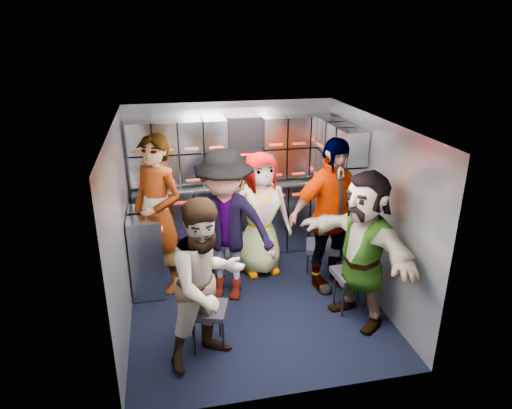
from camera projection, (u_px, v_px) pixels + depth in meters
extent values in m
plane|color=black|center=(254.00, 301.00, 5.37)|extent=(3.00, 3.00, 0.00)
cube|color=#959AA3|center=(232.00, 177.00, 6.36)|extent=(2.80, 0.04, 2.10)
cube|color=#959AA3|center=(121.00, 230.00, 4.72)|extent=(0.04, 3.00, 2.10)
cube|color=#959AA3|center=(372.00, 209.00, 5.26)|extent=(0.04, 3.00, 2.10)
cube|color=silver|center=(253.00, 124.00, 4.61)|extent=(2.80, 3.00, 0.02)
cube|color=#979DA7|center=(235.00, 220.00, 6.37)|extent=(2.68, 0.38, 0.99)
cube|color=#979DA7|center=(147.00, 251.00, 5.48)|extent=(0.38, 0.76, 0.99)
cube|color=#B2B4B9|center=(235.00, 185.00, 6.18)|extent=(2.68, 0.42, 0.03)
cube|color=#979DA7|center=(233.00, 149.00, 6.06)|extent=(2.68, 0.28, 0.82)
cube|color=#979DA7|center=(340.00, 157.00, 5.71)|extent=(0.28, 1.00, 0.82)
cube|color=#979DA7|center=(338.00, 232.00, 5.98)|extent=(0.28, 1.20, 1.00)
cube|color=red|center=(237.00, 199.00, 6.05)|extent=(2.60, 0.02, 0.03)
cube|color=black|center=(207.00, 310.00, 4.47)|extent=(0.47, 0.45, 0.06)
cylinder|color=black|center=(194.00, 338.00, 4.42)|extent=(0.02, 0.02, 0.40)
cylinder|color=black|center=(223.00, 334.00, 4.47)|extent=(0.02, 0.02, 0.40)
cylinder|color=black|center=(193.00, 323.00, 4.64)|extent=(0.02, 0.02, 0.40)
cylinder|color=black|center=(220.00, 320.00, 4.69)|extent=(0.02, 0.02, 0.40)
cube|color=black|center=(224.00, 258.00, 5.50)|extent=(0.40, 0.39, 0.06)
cylinder|color=black|center=(215.00, 280.00, 5.45)|extent=(0.02, 0.02, 0.39)
cylinder|color=black|center=(237.00, 277.00, 5.50)|extent=(0.02, 0.02, 0.39)
cylinder|color=black|center=(212.00, 270.00, 5.66)|extent=(0.02, 0.02, 0.39)
cylinder|color=black|center=(234.00, 268.00, 5.71)|extent=(0.02, 0.02, 0.39)
cube|color=black|center=(258.00, 236.00, 6.07)|extent=(0.47, 0.46, 0.06)
cylinder|color=black|center=(249.00, 256.00, 6.01)|extent=(0.02, 0.02, 0.39)
cylinder|color=black|center=(269.00, 254.00, 6.06)|extent=(0.02, 0.02, 0.39)
cylinder|color=black|center=(246.00, 248.00, 6.22)|extent=(0.02, 0.02, 0.39)
cylinder|color=black|center=(265.00, 246.00, 6.28)|extent=(0.02, 0.02, 0.39)
cube|color=black|center=(323.00, 247.00, 5.71)|extent=(0.50, 0.49, 0.06)
cylinder|color=black|center=(314.00, 269.00, 5.65)|extent=(0.03, 0.03, 0.42)
cylinder|color=black|center=(336.00, 267.00, 5.71)|extent=(0.03, 0.03, 0.42)
cylinder|color=black|center=(307.00, 259.00, 5.88)|extent=(0.03, 0.03, 0.42)
cylinder|color=black|center=(329.00, 257.00, 5.94)|extent=(0.03, 0.03, 0.42)
cube|color=black|center=(353.00, 274.00, 5.07)|extent=(0.42, 0.40, 0.06)
cylinder|color=black|center=(343.00, 300.00, 5.01)|extent=(0.03, 0.03, 0.42)
cylinder|color=black|center=(368.00, 297.00, 5.07)|extent=(0.03, 0.03, 0.42)
cylinder|color=black|center=(335.00, 288.00, 5.24)|extent=(0.03, 0.03, 0.42)
cylinder|color=black|center=(359.00, 285.00, 5.30)|extent=(0.03, 0.03, 0.42)
imported|color=black|center=(158.00, 215.00, 5.32)|extent=(0.83, 0.81, 1.92)
imported|color=black|center=(207.00, 284.00, 4.16)|extent=(1.00, 0.93, 1.65)
imported|color=black|center=(225.00, 227.00, 5.16)|extent=(1.33, 1.06, 1.81)
imported|color=black|center=(261.00, 214.00, 5.76)|extent=(0.85, 0.61, 1.61)
imported|color=black|center=(330.00, 216.00, 5.37)|extent=(1.18, 0.72, 1.88)
imported|color=black|center=(363.00, 249.00, 4.76)|extent=(1.06, 1.65, 1.70)
cylinder|color=white|center=(226.00, 176.00, 6.06)|extent=(0.07, 0.07, 0.25)
cylinder|color=white|center=(241.00, 175.00, 6.09)|extent=(0.07, 0.07, 0.27)
cylinder|color=white|center=(259.00, 174.00, 6.14)|extent=(0.07, 0.07, 0.25)
cylinder|color=#C6B18B|center=(157.00, 187.00, 5.90)|extent=(0.08, 0.08, 0.09)
cylinder|color=#C6B18B|center=(270.00, 179.00, 6.19)|extent=(0.08, 0.08, 0.11)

